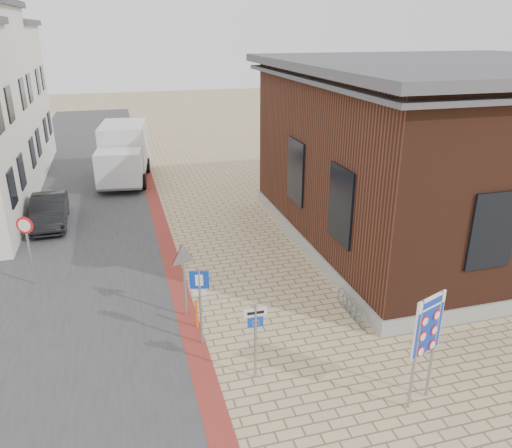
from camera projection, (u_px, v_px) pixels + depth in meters
ground at (291, 379)px, 12.00m from camera, size 120.00×120.00×0.00m
road_strip at (79, 203)px, 24.03m from camera, size 7.00×60.00×0.02m
curb_strip at (163, 233)px, 20.44m from camera, size 0.60×40.00×0.02m
brick_building at (452, 150)px, 19.26m from camera, size 13.00×13.00×6.80m
bike_rack at (351, 308)px, 14.54m from camera, size 0.08×1.80×0.60m
sedan at (50, 211)px, 21.15m from camera, size 1.46×3.93×1.28m
box_truck at (123, 153)px, 27.04m from camera, size 3.02×5.96×2.99m
border_sign at (428, 328)px, 10.57m from camera, size 0.88×0.37×2.72m
essen_sign at (255, 331)px, 11.58m from camera, size 0.55×0.07×2.03m
parking_sign at (200, 294)px, 12.78m from camera, size 0.49×0.16×2.24m
yield_sign at (183, 263)px, 13.99m from camera, size 0.79×0.27×2.27m
speed_sign at (28, 240)px, 15.83m from camera, size 0.53×0.24×2.38m
bollard at (197, 314)px, 13.89m from camera, size 0.09×0.09×0.89m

